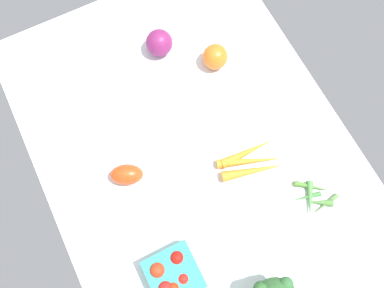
{
  "coord_description": "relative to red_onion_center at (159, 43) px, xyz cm",
  "views": [
    {
      "loc": [
        28.69,
        -14.44,
        102.18
      ],
      "look_at": [
        0.0,
        0.0,
        4.0
      ],
      "focal_mm": 38.45,
      "sensor_mm": 36.0,
      "label": 1
    }
  ],
  "objects": [
    {
      "name": "tablecloth",
      "position": [
        29.1,
        -4.77,
        -4.65
      ],
      "size": [
        104.0,
        76.0,
        2.0
      ],
      "primitive_type": "cube",
      "color": "white",
      "rests_on": "ground"
    },
    {
      "name": "red_onion_center",
      "position": [
        0.0,
        0.0,
        0.0
      ],
      "size": [
        7.3,
        7.3,
        7.3
      ],
      "primitive_type": "sphere",
      "color": "#7C225A",
      "rests_on": "tablecloth"
    },
    {
      "name": "carrot_bunch",
      "position": [
        39.69,
        6.41,
        -2.36
      ],
      "size": [
        10.25,
        17.13,
        2.76
      ],
      "color": "orange",
      "rests_on": "tablecloth"
    },
    {
      "name": "roma_tomato",
      "position": [
        29.59,
        -22.66,
        -1.11
      ],
      "size": [
        7.97,
        9.47,
        5.08
      ],
      "primitive_type": "ellipsoid",
      "rotation": [
        0.0,
        0.0,
        1.15
      ],
      "color": "#D54217",
      "rests_on": "tablecloth"
    },
    {
      "name": "heirloom_tomato_orange",
      "position": [
        10.41,
        11.56,
        -0.22
      ],
      "size": [
        6.87,
        6.87,
        6.87
      ],
      "primitive_type": "sphere",
      "color": "orange",
      "rests_on": "tablecloth"
    },
    {
      "name": "berry_basket",
      "position": [
        55.23,
        -22.68,
        -0.47
      ],
      "size": [
        11.29,
        11.29,
        7.04
      ],
      "color": "teal",
      "rests_on": "tablecloth"
    },
    {
      "name": "okra_pile",
      "position": [
        54.6,
        15.88,
        -2.83
      ],
      "size": [
        9.99,
        10.88,
        1.91
      ],
      "color": "#487A2D",
      "rests_on": "tablecloth"
    }
  ]
}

